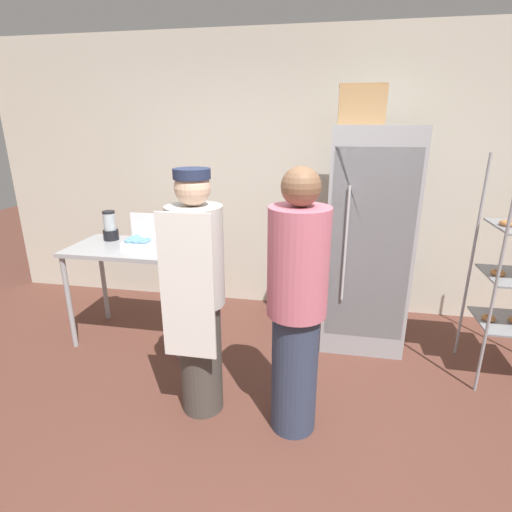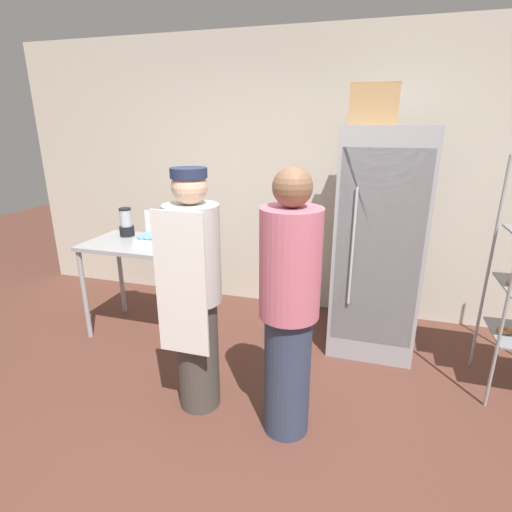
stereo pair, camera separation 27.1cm
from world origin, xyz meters
The scene contains 9 objects.
ground_plane centered at (0.00, 0.00, 0.00)m, with size 14.00×14.00×0.00m, color brown.
back_wall centered at (0.00, 2.33, 1.36)m, with size 6.40×0.12×2.72m, color beige.
refrigerator centered at (0.71, 1.67, 0.94)m, with size 0.68×0.74×1.87m.
prep_counter centered at (-1.27, 1.30, 0.76)m, with size 1.05×0.62×0.87m.
donut_box centered at (-1.20, 1.32, 0.92)m, with size 0.25×0.23×0.27m.
blender_pitcher centered at (-1.55, 1.46, 0.99)m, with size 0.14×0.14×0.27m.
cardboard_storage_box centered at (0.59, 1.66, 2.01)m, with size 0.36×0.28×0.30m.
person_baker centered at (-0.40, 0.47, 0.85)m, with size 0.35×0.36×1.64m.
person_customer centered at (0.23, 0.41, 0.85)m, with size 0.35×0.35×1.67m.
Camera 1 is at (0.39, -1.74, 1.88)m, focal length 28.00 mm.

